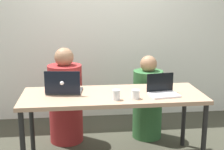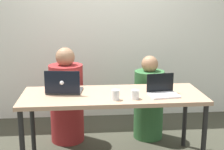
# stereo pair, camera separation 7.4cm
# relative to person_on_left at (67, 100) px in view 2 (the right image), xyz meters

# --- Properties ---
(back_wall) EXTENTS (4.79, 0.10, 2.65)m
(back_wall) POSITION_rel_person_on_left_xyz_m (0.50, 0.85, 0.81)
(back_wall) COLOR silver
(back_wall) RESTS_ON ground
(desk) EXTENTS (1.84, 0.69, 0.76)m
(desk) POSITION_rel_person_on_left_xyz_m (0.50, -0.59, 0.18)
(desk) COLOR tan
(desk) RESTS_ON ground
(person_on_left) EXTENTS (0.48, 0.48, 1.15)m
(person_on_left) POSITION_rel_person_on_left_xyz_m (0.00, 0.00, 0.00)
(person_on_left) COLOR maroon
(person_on_left) RESTS_ON ground
(person_on_right) EXTENTS (0.39, 0.39, 1.04)m
(person_on_right) POSITION_rel_person_on_left_xyz_m (1.00, 0.00, -0.05)
(person_on_right) COLOR #306535
(person_on_right) RESTS_ON ground
(laptop_front_right) EXTENTS (0.31, 0.26, 0.21)m
(laptop_front_right) POSITION_rel_person_on_left_xyz_m (1.00, -0.68, 0.29)
(laptop_front_right) COLOR silver
(laptop_front_right) RESTS_ON desk
(laptop_back_left) EXTENTS (0.38, 0.31, 0.25)m
(laptop_back_left) POSITION_rel_person_on_left_xyz_m (0.01, -0.51, 0.30)
(laptop_back_left) COLOR #33393C
(laptop_back_left) RESTS_ON desk
(water_glass_center) EXTENTS (0.07, 0.07, 0.10)m
(water_glass_center) POSITION_rel_person_on_left_xyz_m (0.51, -0.79, 0.29)
(water_glass_center) COLOR white
(water_glass_center) RESTS_ON desk
(water_glass_right) EXTENTS (0.08, 0.08, 0.09)m
(water_glass_right) POSITION_rel_person_on_left_xyz_m (0.70, -0.78, 0.28)
(water_glass_right) COLOR white
(water_glass_right) RESTS_ON desk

